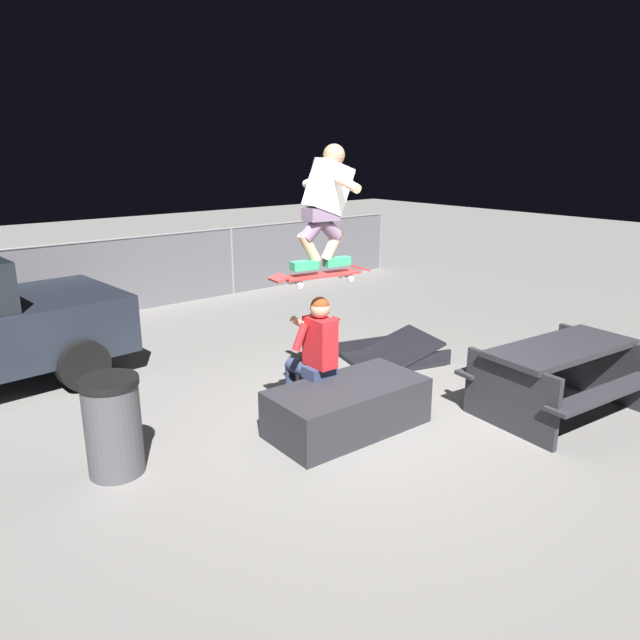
{
  "coord_description": "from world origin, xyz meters",
  "views": [
    {
      "loc": [
        -3.84,
        -4.12,
        2.71
      ],
      "look_at": [
        -0.25,
        0.23,
        1.07
      ],
      "focal_mm": 33.3,
      "sensor_mm": 36.0,
      "label": 1
    }
  ],
  "objects_px": {
    "skateboard": "(321,275)",
    "picnic_table_back": "(559,368)",
    "skater_airborne": "(326,201)",
    "person_sitting_on_ledge": "(314,351)",
    "kicker_ramp": "(391,356)",
    "ledge_box_main": "(348,407)",
    "trash_bin": "(113,426)"
  },
  "relations": [
    {
      "from": "skateboard",
      "to": "picnic_table_back",
      "type": "bearing_deg",
      "value": -32.14
    },
    {
      "from": "person_sitting_on_ledge",
      "to": "kicker_ramp",
      "type": "height_order",
      "value": "person_sitting_on_ledge"
    },
    {
      "from": "skateboard",
      "to": "person_sitting_on_ledge",
      "type": "bearing_deg",
      "value": 68.24
    },
    {
      "from": "person_sitting_on_ledge",
      "to": "trash_bin",
      "type": "distance_m",
      "value": 2.06
    },
    {
      "from": "picnic_table_back",
      "to": "ledge_box_main",
      "type": "bearing_deg",
      "value": 150.75
    },
    {
      "from": "skater_airborne",
      "to": "picnic_table_back",
      "type": "relative_size",
      "value": 0.61
    },
    {
      "from": "skater_airborne",
      "to": "picnic_table_back",
      "type": "bearing_deg",
      "value": -32.69
    },
    {
      "from": "ledge_box_main",
      "to": "skateboard",
      "type": "xyz_separation_m",
      "value": [
        -0.15,
        0.23,
        1.32
      ]
    },
    {
      "from": "picnic_table_back",
      "to": "skateboard",
      "type": "bearing_deg",
      "value": 147.86
    },
    {
      "from": "picnic_table_back",
      "to": "person_sitting_on_ledge",
      "type": "bearing_deg",
      "value": 142.66
    },
    {
      "from": "ledge_box_main",
      "to": "picnic_table_back",
      "type": "xyz_separation_m",
      "value": [
        1.98,
        -1.11,
        0.26
      ]
    },
    {
      "from": "skateboard",
      "to": "picnic_table_back",
      "type": "distance_m",
      "value": 2.73
    },
    {
      "from": "picnic_table_back",
      "to": "trash_bin",
      "type": "height_order",
      "value": "trash_bin"
    },
    {
      "from": "ledge_box_main",
      "to": "trash_bin",
      "type": "relative_size",
      "value": 1.82
    },
    {
      "from": "person_sitting_on_ledge",
      "to": "picnic_table_back",
      "type": "height_order",
      "value": "person_sitting_on_ledge"
    },
    {
      "from": "ledge_box_main",
      "to": "picnic_table_back",
      "type": "height_order",
      "value": "picnic_table_back"
    },
    {
      "from": "skateboard",
      "to": "trash_bin",
      "type": "height_order",
      "value": "skateboard"
    },
    {
      "from": "skateboard",
      "to": "kicker_ramp",
      "type": "bearing_deg",
      "value": 24.4
    },
    {
      "from": "skater_airborne",
      "to": "picnic_table_back",
      "type": "distance_m",
      "value": 3.02
    },
    {
      "from": "kicker_ramp",
      "to": "picnic_table_back",
      "type": "relative_size",
      "value": 0.74
    },
    {
      "from": "ledge_box_main",
      "to": "kicker_ramp",
      "type": "bearing_deg",
      "value": 31.9
    },
    {
      "from": "kicker_ramp",
      "to": "trash_bin",
      "type": "relative_size",
      "value": 1.55
    },
    {
      "from": "kicker_ramp",
      "to": "person_sitting_on_ledge",
      "type": "bearing_deg",
      "value": -160.41
    },
    {
      "from": "skater_airborne",
      "to": "kicker_ramp",
      "type": "bearing_deg",
      "value": 25.22
    },
    {
      "from": "person_sitting_on_ledge",
      "to": "skateboard",
      "type": "distance_m",
      "value": 0.86
    },
    {
      "from": "ledge_box_main",
      "to": "trash_bin",
      "type": "bearing_deg",
      "value": 162.47
    },
    {
      "from": "skateboard",
      "to": "ledge_box_main",
      "type": "bearing_deg",
      "value": -56.49
    },
    {
      "from": "skater_airborne",
      "to": "picnic_table_back",
      "type": "xyz_separation_m",
      "value": [
        2.08,
        -1.33,
        -1.74
      ]
    },
    {
      "from": "skateboard",
      "to": "skater_airborne",
      "type": "bearing_deg",
      "value": -7.52
    },
    {
      "from": "ledge_box_main",
      "to": "kicker_ramp",
      "type": "xyz_separation_m",
      "value": [
        1.78,
        1.11,
        -0.17
      ]
    },
    {
      "from": "kicker_ramp",
      "to": "picnic_table_back",
      "type": "height_order",
      "value": "picnic_table_back"
    },
    {
      "from": "skater_airborne",
      "to": "picnic_table_back",
      "type": "height_order",
      "value": "skater_airborne"
    }
  ]
}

